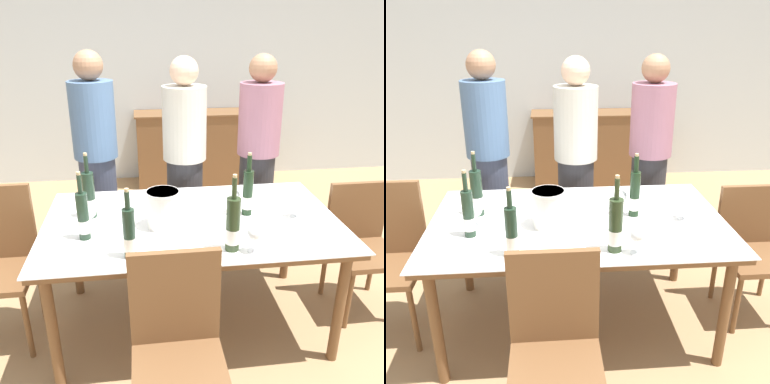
{
  "view_description": "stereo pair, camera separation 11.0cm",
  "coord_description": "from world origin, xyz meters",
  "views": [
    {
      "loc": [
        -0.28,
        -2.19,
        1.85
      ],
      "look_at": [
        0.0,
        0.0,
        0.94
      ],
      "focal_mm": 38.0,
      "sensor_mm": 36.0,
      "label": 1
    },
    {
      "loc": [
        -0.17,
        -2.2,
        1.85
      ],
      "look_at": [
        0.0,
        0.0,
        0.94
      ],
      "focal_mm": 38.0,
      "sensor_mm": 36.0,
      "label": 2
    }
  ],
  "objects": [
    {
      "name": "wine_bottle_3",
      "position": [
        -0.36,
        -0.38,
        0.89
      ],
      "size": [
        0.06,
        0.06,
        0.37
      ],
      "color": "#1E3323",
      "rests_on": "dining_table"
    },
    {
      "name": "wine_glass_2",
      "position": [
        0.27,
        -0.42,
        0.87
      ],
      "size": [
        0.08,
        0.08,
        0.15
      ],
      "color": "white",
      "rests_on": "dining_table"
    },
    {
      "name": "wine_glass_3",
      "position": [
        0.63,
        -0.05,
        0.87
      ],
      "size": [
        0.08,
        0.08,
        0.15
      ],
      "color": "white",
      "rests_on": "dining_table"
    },
    {
      "name": "back_wall",
      "position": [
        0.0,
        2.94,
        1.4
      ],
      "size": [
        8.0,
        0.1,
        2.8
      ],
      "color": "silver",
      "rests_on": "ground_plane"
    },
    {
      "name": "chair_near_front",
      "position": [
        -0.16,
        -0.75,
        0.53
      ],
      "size": [
        0.42,
        0.42,
        0.93
      ],
      "color": "brown",
      "rests_on": "ground_plane"
    },
    {
      "name": "sideboard_cabinet",
      "position": [
        0.44,
        2.65,
        0.45
      ],
      "size": [
        1.59,
        0.46,
        0.89
      ],
      "color": "brown",
      "rests_on": "ground_plane"
    },
    {
      "name": "person_host",
      "position": [
        -0.63,
        0.87,
        0.85
      ],
      "size": [
        0.33,
        0.33,
        1.7
      ],
      "color": "#383F56",
      "rests_on": "ground_plane"
    },
    {
      "name": "wine_bottle_0",
      "position": [
        -0.61,
        0.12,
        0.9
      ],
      "size": [
        0.07,
        0.07,
        0.41
      ],
      "color": "#1E3323",
      "rests_on": "dining_table"
    },
    {
      "name": "person_guest_right",
      "position": [
        0.63,
        0.81,
        0.84
      ],
      "size": [
        0.33,
        0.33,
        1.67
      ],
      "color": "#2D2D33",
      "rests_on": "ground_plane"
    },
    {
      "name": "person_guest_left",
      "position": [
        0.05,
        0.79,
        0.83
      ],
      "size": [
        0.33,
        0.33,
        1.66
      ],
      "color": "#2D2D33",
      "rests_on": "ground_plane"
    },
    {
      "name": "dining_table",
      "position": [
        0.0,
        0.0,
        0.7
      ],
      "size": [
        1.76,
        1.05,
        0.76
      ],
      "color": "brown",
      "rests_on": "ground_plane"
    },
    {
      "name": "wine_glass_1",
      "position": [
        0.26,
        0.06,
        0.87
      ],
      "size": [
        0.08,
        0.08,
        0.16
      ],
      "color": "white",
      "rests_on": "dining_table"
    },
    {
      "name": "wine_bottle_2",
      "position": [
        0.16,
        -0.38,
        0.9
      ],
      "size": [
        0.08,
        0.08,
        0.42
      ],
      "color": "#28381E",
      "rests_on": "dining_table"
    },
    {
      "name": "ground_plane",
      "position": [
        0.0,
        0.0,
        0.0
      ],
      "size": [
        12.0,
        12.0,
        0.0
      ],
      "primitive_type": "plane",
      "color": "#A37F56"
    },
    {
      "name": "ice_bucket",
      "position": [
        -0.18,
        -0.06,
        0.88
      ],
      "size": [
        0.19,
        0.19,
        0.22
      ],
      "color": "white",
      "rests_on": "dining_table"
    },
    {
      "name": "chair_right_end",
      "position": [
        1.18,
        0.08,
        0.5
      ],
      "size": [
        0.42,
        0.42,
        0.87
      ],
      "color": "brown",
      "rests_on": "ground_plane"
    },
    {
      "name": "wine_glass_0",
      "position": [
        -0.6,
        -0.04,
        0.86
      ],
      "size": [
        0.08,
        0.08,
        0.14
      ],
      "color": "white",
      "rests_on": "dining_table"
    },
    {
      "name": "chair_left_end",
      "position": [
        -1.18,
        0.09,
        0.56
      ],
      "size": [
        0.42,
        0.42,
        0.97
      ],
      "color": "brown",
      "rests_on": "ground_plane"
    },
    {
      "name": "wine_bottle_1",
      "position": [
        -0.61,
        -0.15,
        0.89
      ],
      "size": [
        0.06,
        0.06,
        0.39
      ],
      "color": "#1E3323",
      "rests_on": "dining_table"
    },
    {
      "name": "wine_bottle_4",
      "position": [
        0.35,
        0.03,
        0.9
      ],
      "size": [
        0.06,
        0.06,
        0.4
      ],
      "color": "black",
      "rests_on": "dining_table"
    }
  ]
}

